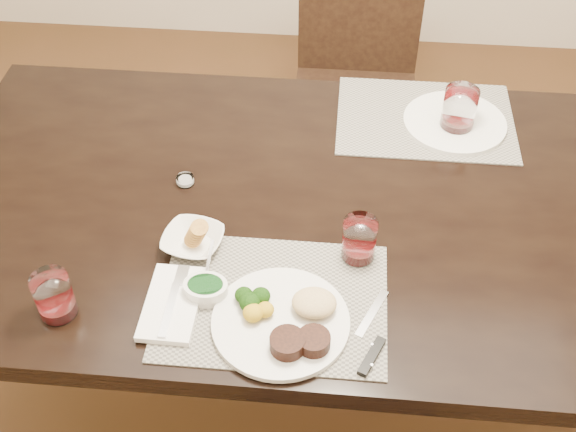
# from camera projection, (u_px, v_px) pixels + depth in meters

# --- Properties ---
(ground_plane) EXTENTS (4.50, 4.50, 0.00)m
(ground_plane) POSITION_uv_depth(u_px,v_px,m) (338.00, 383.00, 2.19)
(ground_plane) COLOR #402A14
(ground_plane) RESTS_ON ground
(dining_table) EXTENTS (2.00, 1.00, 0.75)m
(dining_table) POSITION_uv_depth(u_px,v_px,m) (351.00, 230.00, 1.72)
(dining_table) COLOR black
(dining_table) RESTS_ON ground
(chair_far) EXTENTS (0.42, 0.42, 0.90)m
(chair_far) POSITION_uv_depth(u_px,v_px,m) (356.00, 71.00, 2.50)
(chair_far) COLOR black
(chair_far) RESTS_ON ground
(placemat_near) EXTENTS (0.46, 0.34, 0.00)m
(placemat_near) POSITION_uv_depth(u_px,v_px,m) (273.00, 301.00, 1.46)
(placemat_near) COLOR gray
(placemat_near) RESTS_ON dining_table
(placemat_far) EXTENTS (0.46, 0.34, 0.00)m
(placemat_far) POSITION_uv_depth(u_px,v_px,m) (425.00, 119.00, 1.90)
(placemat_far) COLOR gray
(placemat_far) RESTS_ON dining_table
(dinner_plate) EXTENTS (0.27, 0.27, 0.05)m
(dinner_plate) POSITION_uv_depth(u_px,v_px,m) (287.00, 321.00, 1.41)
(dinner_plate) COLOR silver
(dinner_plate) RESTS_ON placemat_near
(napkin_fork) EXTENTS (0.11, 0.19, 0.02)m
(napkin_fork) POSITION_uv_depth(u_px,v_px,m) (172.00, 303.00, 1.45)
(napkin_fork) COLOR white
(napkin_fork) RESTS_ON placemat_near
(steak_knife) EXTENTS (0.07, 0.21, 0.01)m
(steak_knife) POSITION_uv_depth(u_px,v_px,m) (372.00, 345.00, 1.38)
(steak_knife) COLOR silver
(steak_knife) RESTS_ON placemat_near
(cracker_bowl) EXTENTS (0.15, 0.15, 0.06)m
(cracker_bowl) POSITION_uv_depth(u_px,v_px,m) (193.00, 240.00, 1.56)
(cracker_bowl) COLOR silver
(cracker_bowl) RESTS_ON placemat_near
(sauce_ramekin) EXTENTS (0.09, 0.14, 0.07)m
(sauce_ramekin) POSITION_uv_depth(u_px,v_px,m) (206.00, 289.00, 1.46)
(sauce_ramekin) COLOR silver
(sauce_ramekin) RESTS_ON placemat_near
(wine_glass_near) EXTENTS (0.07, 0.07, 0.10)m
(wine_glass_near) POSITION_uv_depth(u_px,v_px,m) (359.00, 241.00, 1.52)
(wine_glass_near) COLOR white
(wine_glass_near) RESTS_ON placemat_near
(far_plate) EXTENTS (0.27, 0.27, 0.01)m
(far_plate) POSITION_uv_depth(u_px,v_px,m) (455.00, 122.00, 1.87)
(far_plate) COLOR silver
(far_plate) RESTS_ON placemat_far
(wine_glass_far) EXTENTS (0.09, 0.09, 0.12)m
(wine_glass_far) POSITION_uv_depth(u_px,v_px,m) (459.00, 112.00, 1.83)
(wine_glass_far) COLOR white
(wine_glass_far) RESTS_ON placemat_far
(wine_glass_side) EXTENTS (0.07, 0.07, 0.10)m
(wine_glass_side) POSITION_uv_depth(u_px,v_px,m) (55.00, 298.00, 1.41)
(wine_glass_side) COLOR white
(wine_glass_side) RESTS_ON dining_table
(salt_cellar) EXTENTS (0.04, 0.04, 0.02)m
(salt_cellar) POSITION_uv_depth(u_px,v_px,m) (185.00, 180.00, 1.71)
(salt_cellar) COLOR white
(salt_cellar) RESTS_ON dining_table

